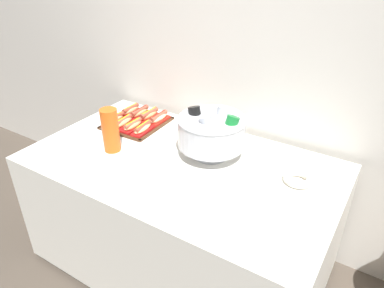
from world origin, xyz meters
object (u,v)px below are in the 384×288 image
hot_dog_4 (131,110)px  cup_stack (110,130)px  hot_dog_7 (159,118)px  hot_dog_5 (140,113)px  buffet_table (182,213)px  punch_bowl (212,131)px  serving_tray (137,123)px  hot_dog_3 (143,128)px  donut (298,179)px  hot_dog_2 (133,126)px  hot_dog_0 (114,120)px  hot_dog_6 (149,115)px  hot_dog_1 (123,123)px

hot_dog_4 → cup_stack: 0.46m
hot_dog_7 → hot_dog_5: bearing=-178.3°
buffet_table → punch_bowl: size_ratio=4.52×
serving_tray → cup_stack: cup_stack is taller
hot_dog_3 → donut: 0.94m
hot_dog_3 → hot_dog_2: bearing=-178.3°
hot_dog_0 → hot_dog_2: 0.15m
hot_dog_3 → serving_tray: bearing=145.4°
hot_dog_6 → hot_dog_7: hot_dog_6 is taller
hot_dog_1 → hot_dog_5: size_ratio=1.05×
hot_dog_2 → hot_dog_5: hot_dog_5 is taller
hot_dog_5 → hot_dog_6: bearing=1.7°
buffet_table → cup_stack: cup_stack is taller
hot_dog_5 → punch_bowl: (0.62, -0.16, 0.11)m
hot_dog_5 → hot_dog_2: bearing=-63.9°
hot_dog_2 → hot_dog_3: same height
buffet_table → hot_dog_1: (-0.51, 0.13, 0.39)m
hot_dog_0 → hot_dog_5: 0.18m
hot_dog_2 → punch_bowl: (0.54, 0.00, 0.12)m
punch_bowl → hot_dog_5: bearing=165.6°
hot_dog_1 → hot_dog_6: (0.07, 0.17, 0.00)m
hot_dog_3 → hot_dog_5: hot_dog_5 is taller
punch_bowl → cup_stack: punch_bowl is taller
hot_dog_7 → donut: bearing=-9.4°
hot_dog_3 → cup_stack: bearing=-95.1°
buffet_table → hot_dog_1: bearing=165.3°
buffet_table → hot_dog_1: size_ratio=9.42×
hot_dog_3 → punch_bowl: punch_bowl is taller
serving_tray → punch_bowl: bearing=-7.7°
hot_dog_2 → hot_dog_5: size_ratio=0.95×
buffet_table → hot_dog_7: (-0.37, 0.30, 0.39)m
buffet_table → hot_dog_1: hot_dog_1 is taller
hot_dog_1 → cup_stack: (0.13, -0.24, 0.09)m
donut → hot_dog_0: bearing=-179.3°
buffet_table → punch_bowl: bearing=52.8°
hot_dog_7 → punch_bowl: punch_bowl is taller
serving_tray → hot_dog_2: size_ratio=2.35×
hot_dog_3 → hot_dog_6: 0.18m
serving_tray → hot_dog_6: 0.10m
serving_tray → hot_dog_2: hot_dog_2 is taller
buffet_table → hot_dog_2: bearing=162.7°
hot_dog_4 → buffet_table: bearing=-26.6°
hot_dog_1 → hot_dog_0: bearing=-178.3°
hot_dog_7 → cup_stack: (-0.02, -0.40, 0.09)m
serving_tray → hot_dog_7: size_ratio=2.19×
cup_stack → hot_dog_4: bearing=117.6°
buffet_table → hot_dog_6: size_ratio=9.95×
hot_dog_2 → hot_dog_6: 0.17m
hot_dog_7 → hot_dog_1: bearing=-130.6°
hot_dog_2 → hot_dog_7: 0.18m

